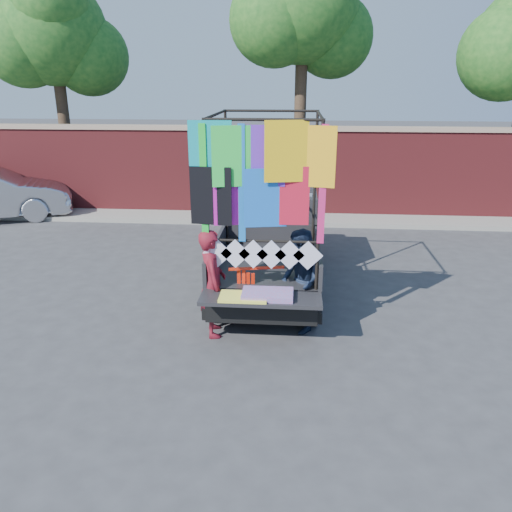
{
  "coord_description": "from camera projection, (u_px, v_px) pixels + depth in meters",
  "views": [
    {
      "loc": [
        0.93,
        -7.68,
        3.84
      ],
      "look_at": [
        0.33,
        -0.21,
        1.2
      ],
      "focal_mm": 35.0,
      "sensor_mm": 36.0,
      "label": 1
    }
  ],
  "objects": [
    {
      "name": "brick_wall",
      "position": [
        265.0,
        171.0,
        14.71
      ],
      "size": [
        30.0,
        0.45,
        2.61
      ],
      "color": "maroon",
      "rests_on": "ground"
    },
    {
      "name": "tree_left",
      "position": [
        53.0,
        36.0,
        14.99
      ],
      "size": [
        4.2,
        3.3,
        7.05
      ],
      "color": "#38281C",
      "rests_on": "ground"
    },
    {
      "name": "man",
      "position": [
        300.0,
        281.0,
        7.89
      ],
      "size": [
        0.83,
        0.95,
        1.68
      ],
      "primitive_type": "imported",
      "rotation": [
        0.0,
        0.0,
        -1.3
      ],
      "color": "#162138",
      "rests_on": "ground"
    },
    {
      "name": "streamer_bundle",
      "position": [
        250.0,
        279.0,
        7.8
      ],
      "size": [
        0.86,
        0.21,
        0.61
      ],
      "color": "red",
      "rests_on": "ground"
    },
    {
      "name": "woman",
      "position": [
        213.0,
        283.0,
        7.76
      ],
      "size": [
        0.55,
        0.71,
        1.73
      ],
      "primitive_type": "imported",
      "rotation": [
        0.0,
        0.0,
        1.82
      ],
      "color": "maroon",
      "rests_on": "ground"
    },
    {
      "name": "curb",
      "position": [
        263.0,
        218.0,
        14.47
      ],
      "size": [
        30.0,
        1.2,
        0.12
      ],
      "primitive_type": "cube",
      "color": "gray",
      "rests_on": "ground"
    },
    {
      "name": "pickup_truck",
      "position": [
        271.0,
        237.0,
        10.12
      ],
      "size": [
        2.12,
        5.33,
        3.36
      ],
      "color": "black",
      "rests_on": "ground"
    },
    {
      "name": "tree_mid",
      "position": [
        304.0,
        12.0,
        14.22
      ],
      "size": [
        4.2,
        3.3,
        7.73
      ],
      "color": "#38281C",
      "rests_on": "ground"
    },
    {
      "name": "ground",
      "position": [
        238.0,
        317.0,
        8.57
      ],
      "size": [
        90.0,
        90.0,
        0.0
      ],
      "primitive_type": "plane",
      "color": "#38383A",
      "rests_on": "ground"
    }
  ]
}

